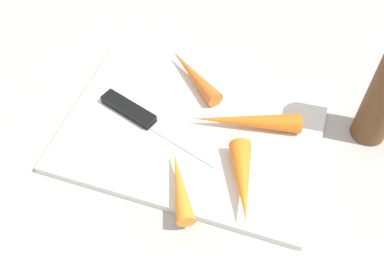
{
  "coord_description": "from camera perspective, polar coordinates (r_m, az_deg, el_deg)",
  "views": [
    {
      "loc": [
        0.12,
        -0.37,
        0.51
      ],
      "look_at": [
        0.0,
        0.0,
        0.01
      ],
      "focal_mm": 41.51,
      "sensor_mm": 36.0,
      "label": 1
    }
  ],
  "objects": [
    {
      "name": "carrot_long",
      "position": [
        0.69,
        0.27,
        6.79
      ],
      "size": [
        0.11,
        0.1,
        0.03
      ],
      "primitive_type": "cone",
      "rotation": [
        0.0,
        1.57,
        2.44
      ],
      "color": "orange",
      "rests_on": "cutting_board"
    },
    {
      "name": "knife",
      "position": [
        0.65,
        -7.25,
        1.94
      ],
      "size": [
        0.2,
        0.08,
        0.01
      ],
      "rotation": [
        0.0,
        0.0,
        5.96
      ],
      "color": "#B7B7BC",
      "rests_on": "cutting_board"
    },
    {
      "name": "carrot_short",
      "position": [
        0.57,
        6.55,
        -6.74
      ],
      "size": [
        0.06,
        0.12,
        0.03
      ],
      "primitive_type": "cone",
      "rotation": [
        0.0,
        1.57,
        5.02
      ],
      "color": "orange",
      "rests_on": "cutting_board"
    },
    {
      "name": "cutting_board",
      "position": [
        0.64,
        0.0,
        -0.33
      ],
      "size": [
        0.36,
        0.26,
        0.01
      ],
      "primitive_type": "cube",
      "color": "silver",
      "rests_on": "ground_plane"
    },
    {
      "name": "carrot_shortest",
      "position": [
        0.57,
        -1.55,
        -7.41
      ],
      "size": [
        0.07,
        0.1,
        0.02
      ],
      "primitive_type": "cone",
      "rotation": [
        0.0,
        1.57,
        2.05
      ],
      "color": "orange",
      "rests_on": "cutting_board"
    },
    {
      "name": "carrot_longest",
      "position": [
        0.63,
        6.96,
        0.9
      ],
      "size": [
        0.16,
        0.07,
        0.03
      ],
      "primitive_type": "cone",
      "rotation": [
        0.0,
        1.57,
        3.39
      ],
      "color": "orange",
      "rests_on": "cutting_board"
    },
    {
      "name": "ground_plane",
      "position": [
        0.64,
        0.0,
        -0.65
      ],
      "size": [
        1.4,
        1.4,
        0.0
      ],
      "primitive_type": "plane",
      "color": "#ADA8A0"
    }
  ]
}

